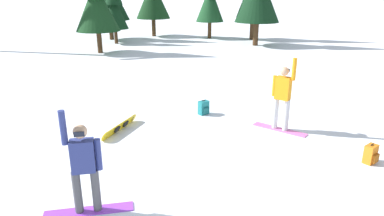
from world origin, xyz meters
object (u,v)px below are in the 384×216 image
backpack_orange (371,154)px  backpack_teal (204,108)px  loose_snowboard_near_right (120,127)px  pine_tree_leaning (114,6)px  snowboarder_foreground (84,166)px  snowboarder_midground (282,96)px

backpack_orange → backpack_teal: 4.99m
loose_snowboard_near_right → backpack_teal: size_ratio=3.06×
loose_snowboard_near_right → pine_tree_leaning: pine_tree_leaning is taller
backpack_teal → pine_tree_leaning: bearing=93.0°
loose_snowboard_near_right → backpack_orange: 6.45m
backpack_orange → snowboarder_foreground: bearing=179.0°
loose_snowboard_near_right → backpack_orange: backpack_orange is taller
loose_snowboard_near_right → backpack_teal: backpack_teal is taller
snowboarder_foreground → loose_snowboard_near_right: (1.04, 3.63, -0.79)m
loose_snowboard_near_right → snowboarder_midground: bearing=-17.3°
snowboarder_midground → pine_tree_leaning: bearing=97.8°
snowboarder_midground → pine_tree_leaning: (-2.46, 17.95, 1.59)m
snowboarder_foreground → snowboarder_midground: snowboarder_midground is taller
snowboarder_foreground → snowboarder_midground: size_ratio=0.94×
snowboarder_foreground → backpack_teal: snowboarder_foreground is taller
snowboarder_foreground → backpack_teal: 5.68m
backpack_teal → snowboarder_midground: bearing=-49.9°
snowboarder_midground → backpack_orange: 2.68m
pine_tree_leaning → snowboarder_midground: bearing=-82.2°
snowboarder_foreground → pine_tree_leaning: bearing=81.8°
loose_snowboard_near_right → pine_tree_leaning: 16.89m
loose_snowboard_near_right → backpack_teal: bearing=11.7°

